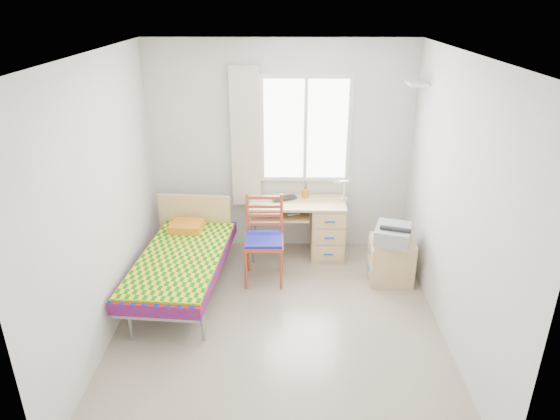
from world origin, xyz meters
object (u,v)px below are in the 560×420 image
(chair, at_px, (265,234))
(printer, at_px, (393,234))
(cabinet, at_px, (391,260))
(bed, at_px, (183,258))
(desk, at_px, (322,226))

(chair, xyz_separation_m, printer, (1.42, -0.07, 0.05))
(cabinet, relative_size, printer, 1.00)
(printer, bearing_deg, bed, -157.95)
(cabinet, height_order, printer, printer)
(chair, bearing_deg, desk, 38.74)
(chair, height_order, cabinet, chair)
(desk, height_order, cabinet, desk)
(chair, bearing_deg, bed, -164.48)
(desk, distance_m, cabinet, 0.98)
(bed, height_order, cabinet, bed)
(bed, relative_size, printer, 3.72)
(bed, bearing_deg, desk, 32.75)
(bed, distance_m, chair, 0.94)
(cabinet, bearing_deg, printer, -110.20)
(cabinet, bearing_deg, desk, 142.50)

